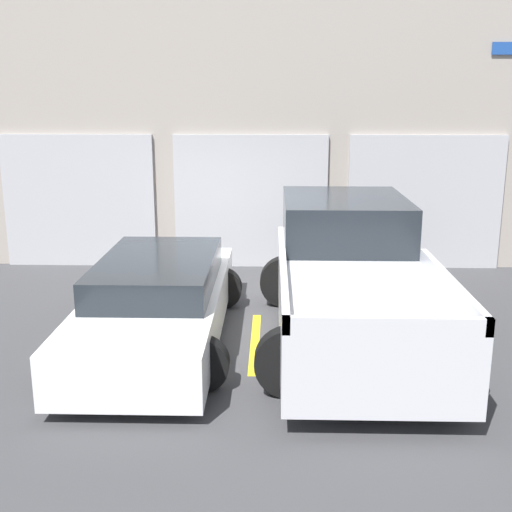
# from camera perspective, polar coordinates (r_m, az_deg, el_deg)

# --- Properties ---
(ground_plane) EXTENTS (28.00, 28.00, 0.00)m
(ground_plane) POSITION_cam_1_polar(r_m,az_deg,el_deg) (9.90, 0.09, -5.39)
(ground_plane) COLOR #3D3D3F
(shophouse_building) EXTENTS (16.86, 0.68, 5.66)m
(shophouse_building) POSITION_cam_1_polar(r_m,az_deg,el_deg) (12.62, 0.46, 11.80)
(shophouse_building) COLOR #9E9389
(shophouse_building) RESTS_ON ground
(pickup_truck) EXTENTS (2.58, 5.11, 1.80)m
(pickup_truck) POSITION_cam_1_polar(r_m,az_deg,el_deg) (9.00, 8.44, -1.95)
(pickup_truck) COLOR silver
(pickup_truck) RESTS_ON ground
(sedan_white) EXTENTS (2.15, 4.73, 1.17)m
(sedan_white) POSITION_cam_1_polar(r_m,az_deg,el_deg) (8.88, -8.69, -4.06)
(sedan_white) COLOR white
(sedan_white) RESTS_ON ground
(parking_stripe_far_left) EXTENTS (0.12, 2.20, 0.01)m
(parking_stripe_far_left) POSITION_cam_1_polar(r_m,az_deg,el_deg) (9.37, -16.67, -7.16)
(parking_stripe_far_left) COLOR gold
(parking_stripe_far_left) RESTS_ON ground
(parking_stripe_left) EXTENTS (0.12, 2.20, 0.01)m
(parking_stripe_left) POSITION_cam_1_polar(r_m,az_deg,el_deg) (8.91, -0.09, -7.64)
(parking_stripe_left) COLOR gold
(parking_stripe_left) RESTS_ON ground
(parking_stripe_centre) EXTENTS (0.12, 2.20, 0.01)m
(parking_stripe_centre) POSITION_cam_1_polar(r_m,az_deg,el_deg) (9.23, 16.76, -7.49)
(parking_stripe_centre) COLOR gold
(parking_stripe_centre) RESTS_ON ground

